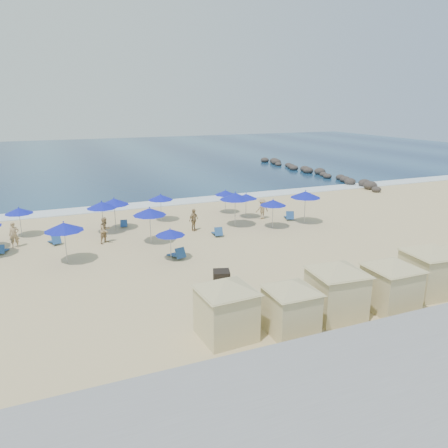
{
  "coord_description": "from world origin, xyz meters",
  "views": [
    {
      "loc": [
        -9.37,
        -23.67,
        9.25
      ],
      "look_at": [
        1.96,
        3.0,
        1.13
      ],
      "focal_mm": 35.0,
      "sensor_mm": 36.0,
      "label": 1
    }
  ],
  "objects_px": {
    "umbrella_7": "(161,197)",
    "umbrella_8": "(235,196)",
    "umbrella_4": "(114,202)",
    "beachgoer_3": "(262,209)",
    "cabana_0": "(226,300)",
    "umbrella_2": "(19,211)",
    "beachgoer_1": "(105,230)",
    "cabana_2": "(337,282)",
    "cabana_3": "(392,277)",
    "trash_bin": "(222,278)",
    "umbrella_13": "(150,212)",
    "umbrella_3": "(64,227)",
    "umbrella_6": "(170,232)",
    "umbrella_10": "(273,203)",
    "umbrella_11": "(306,194)",
    "umbrella_12": "(225,193)",
    "umbrella_9": "(246,196)",
    "beachgoer_2": "(194,220)",
    "cabana_4": "(430,262)",
    "umbrella_5": "(102,205)",
    "cabana_1": "(291,299)",
    "beachgoer_0": "(14,235)",
    "rock_jetty": "(312,171)"
  },
  "relations": [
    {
      "from": "umbrella_5",
      "to": "umbrella_8",
      "type": "bearing_deg",
      "value": -11.99
    },
    {
      "from": "umbrella_2",
      "to": "umbrella_11",
      "type": "xyz_separation_m",
      "value": [
        20.47,
        -4.86,
        0.43
      ]
    },
    {
      "from": "cabana_4",
      "to": "umbrella_13",
      "type": "height_order",
      "value": "cabana_4"
    },
    {
      "from": "trash_bin",
      "to": "umbrella_11",
      "type": "distance_m",
      "value": 13.93
    },
    {
      "from": "trash_bin",
      "to": "umbrella_13",
      "type": "relative_size",
      "value": 0.33
    },
    {
      "from": "umbrella_6",
      "to": "umbrella_11",
      "type": "distance_m",
      "value": 12.69
    },
    {
      "from": "umbrella_7",
      "to": "umbrella_10",
      "type": "height_order",
      "value": "umbrella_10"
    },
    {
      "from": "cabana_0",
      "to": "umbrella_3",
      "type": "bearing_deg",
      "value": 115.09
    },
    {
      "from": "cabana_0",
      "to": "umbrella_2",
      "type": "bearing_deg",
      "value": 113.49
    },
    {
      "from": "umbrella_10",
      "to": "beachgoer_2",
      "type": "bearing_deg",
      "value": 163.65
    },
    {
      "from": "umbrella_4",
      "to": "umbrella_10",
      "type": "relative_size",
      "value": 1.09
    },
    {
      "from": "umbrella_7",
      "to": "umbrella_3",
      "type": "bearing_deg",
      "value": -137.32
    },
    {
      "from": "cabana_4",
      "to": "umbrella_11",
      "type": "xyz_separation_m",
      "value": [
        1.66,
        13.6,
        0.64
      ]
    },
    {
      "from": "umbrella_13",
      "to": "umbrella_12",
      "type": "bearing_deg",
      "value": 35.7
    },
    {
      "from": "umbrella_7",
      "to": "umbrella_9",
      "type": "xyz_separation_m",
      "value": [
        6.7,
        -1.74,
        -0.14
      ]
    },
    {
      "from": "cabana_1",
      "to": "cabana_2",
      "type": "xyz_separation_m",
      "value": [
        2.57,
        0.43,
        0.19
      ]
    },
    {
      "from": "umbrella_6",
      "to": "umbrella_9",
      "type": "relative_size",
      "value": 0.97
    },
    {
      "from": "cabana_4",
      "to": "beachgoer_1",
      "type": "bearing_deg",
      "value": 132.68
    },
    {
      "from": "cabana_2",
      "to": "umbrella_5",
      "type": "distance_m",
      "value": 18.75
    },
    {
      "from": "umbrella_7",
      "to": "umbrella_8",
      "type": "relative_size",
      "value": 0.82
    },
    {
      "from": "umbrella_9",
      "to": "beachgoer_2",
      "type": "relative_size",
      "value": 1.26
    },
    {
      "from": "beachgoer_0",
      "to": "cabana_4",
      "type": "bearing_deg",
      "value": -43.23
    },
    {
      "from": "umbrella_4",
      "to": "beachgoer_3",
      "type": "bearing_deg",
      "value": -7.28
    },
    {
      "from": "umbrella_10",
      "to": "umbrella_11",
      "type": "distance_m",
      "value": 3.0
    },
    {
      "from": "cabana_4",
      "to": "umbrella_11",
      "type": "relative_size",
      "value": 1.74
    },
    {
      "from": "rock_jetty",
      "to": "umbrella_12",
      "type": "bearing_deg",
      "value": -141.68
    },
    {
      "from": "cabana_0",
      "to": "beachgoer_3",
      "type": "xyz_separation_m",
      "value": [
        10.08,
        15.98,
        -0.77
      ]
    },
    {
      "from": "umbrella_7",
      "to": "beachgoer_1",
      "type": "height_order",
      "value": "umbrella_7"
    },
    {
      "from": "cabana_0",
      "to": "umbrella_2",
      "type": "distance_m",
      "value": 19.97
    },
    {
      "from": "cabana_2",
      "to": "umbrella_3",
      "type": "distance_m",
      "value": 15.79
    },
    {
      "from": "umbrella_2",
      "to": "umbrella_11",
      "type": "height_order",
      "value": "umbrella_11"
    },
    {
      "from": "cabana_1",
      "to": "umbrella_11",
      "type": "distance_m",
      "value": 17.31
    },
    {
      "from": "umbrella_7",
      "to": "beachgoer_3",
      "type": "distance_m",
      "value": 8.26
    },
    {
      "from": "umbrella_8",
      "to": "umbrella_13",
      "type": "bearing_deg",
      "value": -167.2
    },
    {
      "from": "cabana_2",
      "to": "umbrella_4",
      "type": "distance_m",
      "value": 18.95
    },
    {
      "from": "umbrella_4",
      "to": "umbrella_12",
      "type": "height_order",
      "value": "umbrella_4"
    },
    {
      "from": "umbrella_3",
      "to": "umbrella_11",
      "type": "height_order",
      "value": "umbrella_11"
    },
    {
      "from": "umbrella_2",
      "to": "umbrella_6",
      "type": "distance_m",
      "value": 12.18
    },
    {
      "from": "umbrella_6",
      "to": "umbrella_11",
      "type": "relative_size",
      "value": 0.76
    },
    {
      "from": "cabana_3",
      "to": "umbrella_4",
      "type": "xyz_separation_m",
      "value": [
        -9.43,
        18.12,
        0.57
      ]
    },
    {
      "from": "rock_jetty",
      "to": "beachgoer_1",
      "type": "xyz_separation_m",
      "value": [
        -29.72,
        -19.42,
        0.53
      ]
    },
    {
      "from": "umbrella_12",
      "to": "umbrella_7",
      "type": "bearing_deg",
      "value": -176.33
    },
    {
      "from": "umbrella_4",
      "to": "umbrella_9",
      "type": "relative_size",
      "value": 1.19
    },
    {
      "from": "beachgoer_3",
      "to": "cabana_1",
      "type": "bearing_deg",
      "value": 67.66
    },
    {
      "from": "umbrella_4",
      "to": "umbrella_6",
      "type": "height_order",
      "value": "umbrella_4"
    },
    {
      "from": "trash_bin",
      "to": "umbrella_9",
      "type": "height_order",
      "value": "umbrella_9"
    },
    {
      "from": "cabana_2",
      "to": "umbrella_7",
      "type": "relative_size",
      "value": 2.04
    },
    {
      "from": "beachgoer_0",
      "to": "umbrella_7",
      "type": "bearing_deg",
      "value": 10.74
    },
    {
      "from": "umbrella_8",
      "to": "umbrella_11",
      "type": "bearing_deg",
      "value": -13.91
    },
    {
      "from": "umbrella_13",
      "to": "umbrella_4",
      "type": "bearing_deg",
      "value": 111.11
    }
  ]
}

